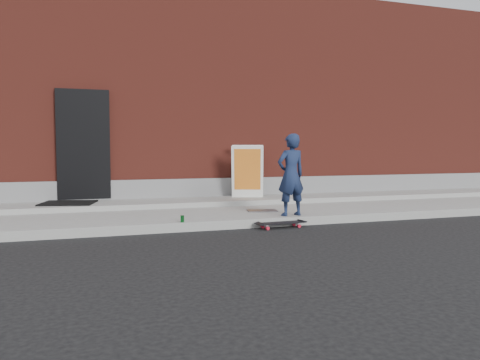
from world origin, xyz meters
name	(u,v)px	position (x,y,z in m)	size (l,w,h in m)	color
ground	(250,228)	(0.00, 0.00, 0.00)	(80.00, 80.00, 0.00)	black
sidewalk	(225,212)	(0.00, 1.50, 0.07)	(20.00, 3.00, 0.15)	gray
apron	(213,201)	(0.00, 2.40, 0.20)	(20.00, 1.20, 0.10)	gray
building	(174,110)	(0.00, 6.99, 2.50)	(20.00, 8.10, 5.00)	maroon
child	(291,175)	(0.81, 0.20, 0.86)	(0.52, 0.34, 1.42)	#172343
skateboard	(281,223)	(0.50, -0.12, 0.08)	(0.86, 0.29, 0.10)	red
pizza_sign	(248,171)	(0.84, 2.57, 0.82)	(0.92, 1.00, 1.15)	silver
soda_can	(182,219)	(-1.12, 0.05, 0.20)	(0.06, 0.06, 0.11)	#18782B
doormat	(68,203)	(-2.90, 2.39, 0.26)	(0.97, 0.79, 0.03)	black
utility_plate	(262,211)	(0.55, 0.90, 0.16)	(0.54, 0.35, 0.02)	#545459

